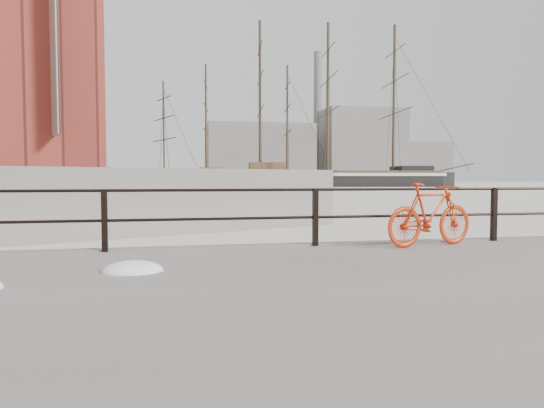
{
  "coord_description": "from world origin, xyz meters",
  "views": [
    {
      "loc": [
        -5.91,
        -8.23,
        1.52
      ],
      "look_at": [
        -3.93,
        1.5,
        1.0
      ],
      "focal_mm": 32.0,
      "sensor_mm": 36.0,
      "label": 1
    }
  ],
  "objects": [
    {
      "name": "ground",
      "position": [
        0.0,
        0.0,
        0.0
      ],
      "size": [
        400.0,
        400.0,
        0.0
      ],
      "primitive_type": "plane",
      "color": "white",
      "rests_on": "ground"
    },
    {
      "name": "industrial_mid",
      "position": [
        55.0,
        145.0,
        12.0
      ],
      "size": [
        26.0,
        20.0,
        24.0
      ],
      "primitive_type": "cube",
      "color": "gray",
      "rests_on": "ground"
    },
    {
      "name": "bicycle",
      "position": [
        -1.56,
        -0.59,
        0.9
      ],
      "size": [
        1.83,
        0.69,
        1.1
      ],
      "primitive_type": "imported",
      "rotation": [
        0.0,
        0.0,
        0.23
      ],
      "color": "red",
      "rests_on": "promenade"
    },
    {
      "name": "schooner_mid",
      "position": [
        6.92,
        77.21,
        0.0
      ],
      "size": [
        33.05,
        17.3,
        22.49
      ],
      "primitive_type": null,
      "rotation": [
        0.0,
        0.0,
        -0.13
      ],
      "color": "beige",
      "rests_on": "ground"
    },
    {
      "name": "barque_black",
      "position": [
        22.8,
        80.08,
        0.0
      ],
      "size": [
        58.13,
        24.33,
        32.22
      ],
      "primitive_type": null,
      "rotation": [
        0.0,
        0.0,
        -0.11
      ],
      "color": "black",
      "rests_on": "ground"
    },
    {
      "name": "smokestack",
      "position": [
        42.0,
        150.0,
        22.0
      ],
      "size": [
        2.8,
        2.8,
        44.0
      ],
      "primitive_type": "cylinder",
      "color": "gray",
      "rests_on": "ground"
    },
    {
      "name": "industrial_west",
      "position": [
        20.0,
        140.0,
        9.0
      ],
      "size": [
        32.0,
        18.0,
        18.0
      ],
      "primitive_type": "cube",
      "color": "gray",
      "rests_on": "ground"
    },
    {
      "name": "schooner_left",
      "position": [
        -12.61,
        72.74,
        0.0
      ],
      "size": [
        26.75,
        19.04,
        18.53
      ],
      "primitive_type": null,
      "rotation": [
        0.0,
        0.0,
        0.36
      ],
      "color": "beige",
      "rests_on": "ground"
    },
    {
      "name": "industrial_east",
      "position": [
        78.0,
        150.0,
        7.0
      ],
      "size": [
        20.0,
        16.0,
        14.0
      ],
      "primitive_type": "cube",
      "color": "gray",
      "rests_on": "ground"
    },
    {
      "name": "guardrail",
      "position": [
        0.0,
        -0.15,
        0.85
      ],
      "size": [
        28.0,
        0.1,
        1.0
      ],
      "primitive_type": null,
      "color": "black",
      "rests_on": "promenade"
    }
  ]
}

